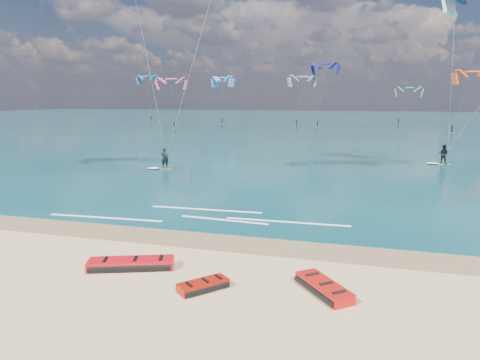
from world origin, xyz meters
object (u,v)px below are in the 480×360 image
(packed_kite_mid, at_px, (324,293))
(kitesurfer_main, at_px, (168,58))
(kitesurfer_far, at_px, (474,65))
(packed_kite_left, at_px, (131,268))
(packed_kite_right, at_px, (203,290))

(packed_kite_mid, bearing_deg, kitesurfer_main, 177.75)
(packed_kite_mid, xyz_separation_m, kitesurfer_far, (10.39, 28.58, 9.25))
(packed_kite_left, height_order, kitesurfer_main, kitesurfer_main)
(packed_kite_mid, xyz_separation_m, kitesurfer_main, (-14.00, 18.80, 9.62))
(kitesurfer_main, bearing_deg, packed_kite_right, -60.07)
(packed_kite_right, distance_m, kitesurfer_far, 34.05)
(packed_kite_left, bearing_deg, packed_kite_mid, -21.01)
(packed_kite_mid, relative_size, kitesurfer_far, 0.14)
(kitesurfer_main, height_order, kitesurfer_far, kitesurfer_main)
(kitesurfer_far, bearing_deg, packed_kite_left, -138.84)
(kitesurfer_main, xyz_separation_m, kitesurfer_far, (24.39, 9.78, -0.36))
(packed_kite_right, xyz_separation_m, kitesurfer_far, (14.41, 29.43, 9.25))
(kitesurfer_far, bearing_deg, kitesurfer_main, -175.02)
(kitesurfer_main, bearing_deg, kitesurfer_far, 24.85)
(packed_kite_mid, bearing_deg, packed_kite_right, -117.01)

